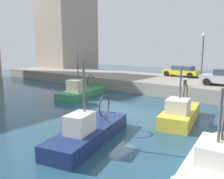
{
  "coord_description": "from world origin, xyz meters",
  "views": [
    {
      "loc": [
        -11.79,
        -9.52,
        4.33
      ],
      "look_at": [
        2.11,
        1.87,
        1.2
      ],
      "focal_mm": 36.66,
      "sensor_mm": 36.0,
      "label": 1
    }
  ],
  "objects": [
    {
      "name": "quay_streetlamp",
      "position": [
        13.0,
        -1.5,
        4.45
      ],
      "size": [
        0.36,
        0.36,
        4.83
      ],
      "color": "#38383D",
      "rests_on": "quay_wall"
    },
    {
      "name": "fishing_boat_green",
      "position": [
        3.27,
        6.23,
        0.14
      ],
      "size": [
        6.5,
        3.17,
        5.05
      ],
      "color": "#388951",
      "rests_on": "ground"
    },
    {
      "name": "water_surface",
      "position": [
        0.0,
        0.0,
        0.0
      ],
      "size": [
        80.0,
        80.0,
        0.0
      ],
      "primitive_type": "plane",
      "color": "navy",
      "rests_on": "ground"
    },
    {
      "name": "fishing_boat_yellow",
      "position": [
        1.57,
        -4.15,
        0.14
      ],
      "size": [
        5.78,
        2.67,
        4.13
      ],
      "color": "gold",
      "rests_on": "ground"
    },
    {
      "name": "quay_wall",
      "position": [
        11.5,
        0.0,
        0.6
      ],
      "size": [
        9.0,
        56.0,
        1.2
      ],
      "primitive_type": "cube",
      "color": "gray",
      "rests_on": "ground"
    },
    {
      "name": "parked_car_yellow",
      "position": [
        14.15,
        1.16,
        1.87
      ],
      "size": [
        2.0,
        4.26,
        1.28
      ],
      "color": "gold",
      "rests_on": "quay_wall"
    },
    {
      "name": "waterfront_building_west_mid",
      "position": [
        16.56,
        24.59,
        8.47
      ],
      "size": [
        8.89,
        8.18,
        16.91
      ],
      "color": "#A39384",
      "rests_on": "ground"
    },
    {
      "name": "mooring_bollard_mid",
      "position": [
        7.35,
        -2.0,
        1.48
      ],
      "size": [
        0.28,
        0.28,
        0.55
      ],
      "primitive_type": "cylinder",
      "color": "#2D2D33",
      "rests_on": "quay_wall"
    },
    {
      "name": "fishing_boat_white",
      "position": [
        -3.3,
        -7.61,
        0.09
      ],
      "size": [
        5.91,
        2.5,
        3.96
      ],
      "color": "white",
      "rests_on": "ground"
    },
    {
      "name": "fishing_boat_navy",
      "position": [
        -4.07,
        -1.99,
        0.11
      ],
      "size": [
        6.65,
        3.25,
        4.58
      ],
      "color": "navy",
      "rests_on": "ground"
    }
  ]
}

